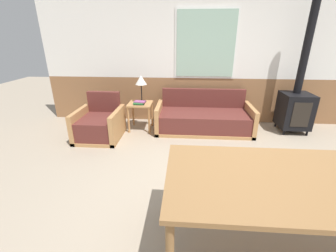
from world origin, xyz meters
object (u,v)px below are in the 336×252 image
at_px(couch, 203,119).
at_px(side_table, 140,108).
at_px(armchair, 100,125).
at_px(dining_table, 293,185).
at_px(table_lamp, 141,82).
at_px(wood_stove, 296,102).

bearing_deg(couch, side_table, -177.96).
bearing_deg(side_table, armchair, -145.90).
height_order(couch, dining_table, couch).
bearing_deg(dining_table, side_table, 122.70).
xyz_separation_m(couch, dining_table, (0.48, -2.77, 0.47)).
height_order(couch, table_lamp, table_lamp).
distance_m(table_lamp, wood_stove, 3.04).
xyz_separation_m(couch, table_lamp, (-1.25, 0.04, 0.73)).
xyz_separation_m(dining_table, wood_stove, (1.29, 2.85, -0.11)).
xyz_separation_m(side_table, wood_stove, (3.04, 0.13, 0.15)).
bearing_deg(armchair, table_lamp, 29.75).
bearing_deg(couch, wood_stove, 2.82).
xyz_separation_m(armchair, wood_stove, (3.73, 0.60, 0.35)).
bearing_deg(wood_stove, dining_table, -114.35).
distance_m(armchair, wood_stove, 3.79).
height_order(side_table, wood_stove, wood_stove).
distance_m(side_table, table_lamp, 0.53).
xyz_separation_m(armchair, dining_table, (2.44, -2.26, 0.46)).
relative_size(couch, table_lamp, 3.53).
bearing_deg(wood_stove, side_table, -177.50).
bearing_deg(table_lamp, wood_stove, 0.97).
height_order(table_lamp, dining_table, table_lamp).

